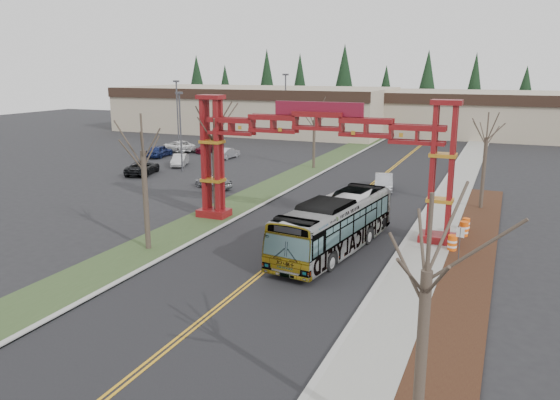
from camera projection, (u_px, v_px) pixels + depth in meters
The scene contains 34 objects.
ground at pixel (164, 351), 21.17m from camera, with size 200.00×200.00×0.00m, color black.
road at pixel (345, 206), 43.55m from camera, with size 12.00×110.00×0.02m, color black.
lane_line_left at pixel (344, 206), 43.59m from camera, with size 0.12×100.00×0.01m, color orange.
lane_line_right at pixel (347, 206), 43.50m from camera, with size 0.12×100.00×0.01m, color orange.
curb_right at pixel (424, 213), 41.21m from camera, with size 0.30×110.00×0.15m, color #A8A7A2.
sidewalk_right at pixel (444, 215), 40.66m from camera, with size 2.60×110.00×0.14m, color gray.
landscape_strip at pixel (462, 295), 26.25m from camera, with size 2.60×50.00×0.12m, color black.
grass_median at pixel (255, 197), 46.57m from camera, with size 4.00×110.00×0.08m, color #324522.
curb_left at pixel (275, 198), 45.86m from camera, with size 0.30×110.00×0.15m, color #A8A7A2.
gateway_arch at pixel (318, 142), 35.88m from camera, with size 18.20×1.60×8.90m.
retail_building_west at pixel (257, 109), 96.06m from camera, with size 46.00×22.30×7.50m.
retail_building_east at pixel (501, 114), 88.14m from camera, with size 38.00×20.30×7.00m.
conifer_treeline at pixel (449, 92), 101.91m from camera, with size 116.10×5.60×13.00m.
transit_bus at pixel (334, 225), 32.37m from camera, with size 2.77×11.85×3.30m, color #A4A5AB.
silver_sedan at pixel (384, 182), 49.12m from camera, with size 1.54×4.42×1.46m, color #A5A8AD.
parked_car_near_a at pixel (213, 181), 49.74m from camera, with size 1.62×4.03×1.37m, color #929399.
parked_car_near_b at pixel (180, 160), 61.28m from camera, with size 1.39×3.99×1.31m, color silver.
parked_car_near_c at pixel (143, 168), 56.44m from camera, with size 2.34×5.07×1.41m, color black.
parked_car_mid_a at pixel (208, 147), 71.31m from camera, with size 1.76×4.33×1.26m, color maroon.
parked_car_mid_b at pixel (160, 151), 67.40m from camera, with size 1.77×4.39×1.50m, color navy.
parked_car_far_a at pixel (227, 153), 66.46m from camera, with size 1.40×4.00×1.32m, color #AEAEB6.
parked_car_far_b at pixel (179, 146), 71.85m from camera, with size 2.42×5.25×1.46m, color white.
bare_tree_median_near at pixel (143, 151), 31.72m from camera, with size 3.27×3.27×8.19m.
bare_tree_median_mid at pixel (214, 133), 39.14m from camera, with size 3.30×3.30×8.40m.
bare_tree_median_far at pixel (314, 120), 58.79m from camera, with size 3.02×3.02×7.29m.
bare_tree_right_near at pixel (427, 272), 13.85m from camera, with size 3.09×3.09×7.73m.
bare_tree_right_far at pixel (487, 138), 41.34m from camera, with size 2.88×2.88×7.50m.
light_pole_near at pixel (180, 126), 57.11m from camera, with size 0.72×0.36×8.35m.
light_pole_mid at pixel (177, 109), 75.05m from camera, with size 0.79×0.40×9.12m.
light_pole_far at pixel (286, 102), 82.35m from camera, with size 0.86×0.43×9.93m.
street_sign at pixel (460, 238), 30.67m from camera, with size 0.45×0.17×2.00m.
barrel_south at pixel (452, 244), 32.53m from camera, with size 0.56×0.56×1.04m.
barrel_mid at pixel (464, 230), 35.29m from camera, with size 0.58×0.58×1.08m.
barrel_north at pixel (466, 225), 36.61m from camera, with size 0.50×0.50×0.93m.
Camera 1 is at (11.63, -15.92, 10.70)m, focal length 35.00 mm.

